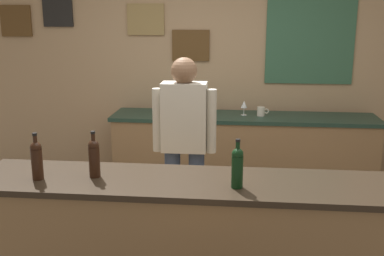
{
  "coord_description": "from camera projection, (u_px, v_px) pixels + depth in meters",
  "views": [
    {
      "loc": [
        0.35,
        -3.15,
        1.95
      ],
      "look_at": [
        -0.03,
        0.45,
        1.05
      ],
      "focal_mm": 43.14,
      "sensor_mm": 36.0,
      "label": 1
    }
  ],
  "objects": [
    {
      "name": "wine_bottle_c",
      "position": [
        237.0,
        166.0,
        2.78
      ],
      "size": [
        0.07,
        0.07,
        0.31
      ],
      "color": "black",
      "rests_on": "bar_counter"
    },
    {
      "name": "wine_glass_a",
      "position": [
        188.0,
        103.0,
        4.98
      ],
      "size": [
        0.07,
        0.07,
        0.16
      ],
      "color": "silver",
      "rests_on": "side_counter"
    },
    {
      "name": "wine_glass_b",
      "position": [
        212.0,
        106.0,
        4.84
      ],
      "size": [
        0.07,
        0.07,
        0.16
      ],
      "color": "silver",
      "rests_on": "side_counter"
    },
    {
      "name": "side_counter",
      "position": [
        243.0,
        156.0,
        5.0
      ],
      "size": [
        2.8,
        0.56,
        0.9
      ],
      "color": "olive",
      "rests_on": "ground_plane"
    },
    {
      "name": "wine_bottle_b",
      "position": [
        94.0,
        157.0,
        2.97
      ],
      "size": [
        0.07,
        0.07,
        0.31
      ],
      "color": "black",
      "rests_on": "bar_counter"
    },
    {
      "name": "coffee_mug",
      "position": [
        261.0,
        111.0,
        4.86
      ],
      "size": [
        0.13,
        0.08,
        0.09
      ],
      "color": "silver",
      "rests_on": "side_counter"
    },
    {
      "name": "back_wall",
      "position": [
        210.0,
        63.0,
        5.17
      ],
      "size": [
        6.0,
        0.09,
        2.8
      ],
      "color": "tan",
      "rests_on": "ground_plane"
    },
    {
      "name": "bar_counter",
      "position": [
        183.0,
        245.0,
        3.05
      ],
      "size": [
        2.72,
        0.6,
        0.92
      ],
      "color": "olive",
      "rests_on": "ground_plane"
    },
    {
      "name": "bartender",
      "position": [
        184.0,
        141.0,
        3.77
      ],
      "size": [
        0.52,
        0.21,
        1.62
      ],
      "color": "#384766",
      "rests_on": "ground_plane"
    },
    {
      "name": "wine_glass_c",
      "position": [
        244.0,
        105.0,
        4.88
      ],
      "size": [
        0.07,
        0.07,
        0.16
      ],
      "color": "silver",
      "rests_on": "side_counter"
    },
    {
      "name": "wine_bottle_a",
      "position": [
        37.0,
        159.0,
        2.92
      ],
      "size": [
        0.07,
        0.07,
        0.31
      ],
      "color": "black",
      "rests_on": "bar_counter"
    }
  ]
}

